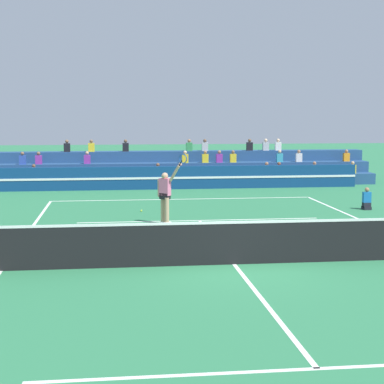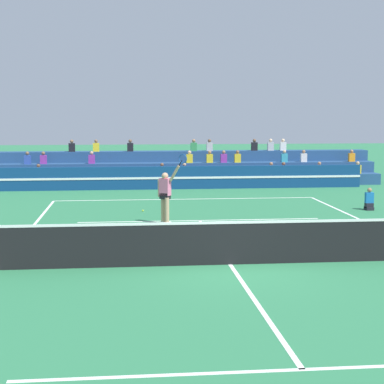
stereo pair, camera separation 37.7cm
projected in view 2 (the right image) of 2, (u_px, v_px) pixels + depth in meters
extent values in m
plane|color=#2D7A4C|center=(230.00, 265.00, 15.49)|extent=(120.00, 120.00, 0.00)
cube|color=white|center=(185.00, 199.00, 27.24)|extent=(11.00, 0.10, 0.01)
cube|color=white|center=(302.00, 369.00, 9.14)|extent=(8.25, 0.10, 0.01)
cube|color=white|center=(200.00, 220.00, 21.83)|extent=(8.25, 0.10, 0.01)
cube|color=white|center=(230.00, 264.00, 15.49)|extent=(0.10, 12.85, 0.01)
cube|color=black|center=(230.00, 244.00, 15.43)|extent=(11.90, 0.02, 1.00)
cube|color=white|center=(230.00, 223.00, 15.36)|extent=(11.90, 0.04, 0.06)
cube|color=navy|center=(178.00, 178.00, 30.83)|extent=(18.00, 0.24, 1.10)
cube|color=white|center=(178.00, 178.00, 30.71)|extent=(18.00, 0.02, 0.10)
cube|color=navy|center=(176.00, 181.00, 32.13)|extent=(20.92, 0.95, 0.55)
cube|color=silver|center=(319.00, 170.00, 32.63)|extent=(0.32, 0.22, 0.44)
sphere|color=#9E7051|center=(319.00, 163.00, 32.60)|extent=(0.18, 0.18, 0.18)
cube|color=silver|center=(271.00, 170.00, 32.38)|extent=(0.32, 0.22, 0.44)
sphere|color=#9E7051|center=(271.00, 164.00, 32.34)|extent=(0.18, 0.18, 0.18)
cube|color=yellow|center=(358.00, 169.00, 32.84)|extent=(0.32, 0.22, 0.44)
sphere|color=tan|center=(358.00, 163.00, 32.80)|extent=(0.18, 0.18, 0.18)
cube|color=#B2B2B7|center=(162.00, 171.00, 31.83)|extent=(0.32, 0.22, 0.44)
sphere|color=brown|center=(162.00, 165.00, 31.79)|extent=(0.18, 0.18, 0.18)
cube|color=#2D4CA5|center=(184.00, 171.00, 31.94)|extent=(0.32, 0.22, 0.44)
sphere|color=tan|center=(184.00, 165.00, 31.90)|extent=(0.18, 0.18, 0.18)
cube|color=pink|center=(283.00, 170.00, 32.45)|extent=(0.32, 0.22, 0.44)
sphere|color=brown|center=(284.00, 164.00, 32.41)|extent=(0.18, 0.18, 0.18)
cube|color=silver|center=(39.00, 172.00, 31.22)|extent=(0.32, 0.22, 0.44)
sphere|color=brown|center=(38.00, 166.00, 31.18)|extent=(0.18, 0.18, 0.18)
cube|color=navy|center=(175.00, 173.00, 33.03)|extent=(20.92, 0.95, 1.10)
cube|color=yellow|center=(238.00, 158.00, 33.10)|extent=(0.32, 0.22, 0.44)
sphere|color=brown|center=(238.00, 152.00, 33.06)|extent=(0.18, 0.18, 0.18)
cube|color=purple|center=(224.00, 158.00, 33.02)|extent=(0.32, 0.22, 0.44)
sphere|color=#9E7051|center=(224.00, 152.00, 32.98)|extent=(0.18, 0.18, 0.18)
cube|color=purple|center=(92.00, 159.00, 32.34)|extent=(0.32, 0.22, 0.44)
sphere|color=tan|center=(92.00, 153.00, 32.30)|extent=(0.18, 0.18, 0.18)
cube|color=purple|center=(43.00, 160.00, 32.10)|extent=(0.32, 0.22, 0.44)
sphere|color=brown|center=(43.00, 153.00, 32.06)|extent=(0.18, 0.18, 0.18)
cube|color=teal|center=(284.00, 158.00, 33.34)|extent=(0.32, 0.22, 0.44)
sphere|color=tan|center=(284.00, 152.00, 33.31)|extent=(0.18, 0.18, 0.18)
cube|color=yellow|center=(210.00, 158.00, 32.95)|extent=(0.32, 0.22, 0.44)
sphere|color=#9E7051|center=(210.00, 152.00, 32.91)|extent=(0.18, 0.18, 0.18)
cube|color=#2D4CA5|center=(28.00, 160.00, 32.02)|extent=(0.32, 0.22, 0.44)
sphere|color=brown|center=(27.00, 153.00, 31.98)|extent=(0.18, 0.18, 0.18)
cube|color=silver|center=(304.00, 158.00, 33.45)|extent=(0.32, 0.22, 0.44)
sphere|color=#9E7051|center=(304.00, 152.00, 33.41)|extent=(0.18, 0.18, 0.18)
cube|color=yellow|center=(189.00, 159.00, 32.84)|extent=(0.32, 0.22, 0.44)
sphere|color=beige|center=(189.00, 152.00, 32.80)|extent=(0.18, 0.18, 0.18)
cube|color=orange|center=(352.00, 157.00, 33.71)|extent=(0.32, 0.22, 0.44)
sphere|color=#9E7051|center=(352.00, 151.00, 33.67)|extent=(0.18, 0.18, 0.18)
cube|color=navy|center=(173.00, 167.00, 33.94)|extent=(20.92, 0.95, 1.65)
cube|color=#B2B2B7|center=(271.00, 146.00, 34.16)|extent=(0.32, 0.22, 0.44)
sphere|color=beige|center=(271.00, 140.00, 34.12)|extent=(0.18, 0.18, 0.18)
cube|color=black|center=(72.00, 147.00, 33.11)|extent=(0.32, 0.22, 0.44)
sphere|color=brown|center=(72.00, 141.00, 33.07)|extent=(0.18, 0.18, 0.18)
cube|color=black|center=(130.00, 147.00, 33.41)|extent=(0.32, 0.22, 0.44)
sphere|color=brown|center=(130.00, 141.00, 33.37)|extent=(0.18, 0.18, 0.18)
cube|color=#B2B2B7|center=(209.00, 147.00, 33.83)|extent=(0.32, 0.22, 0.44)
sphere|color=brown|center=(210.00, 141.00, 33.79)|extent=(0.18, 0.18, 0.18)
cube|color=yellow|center=(96.00, 147.00, 33.23)|extent=(0.32, 0.22, 0.44)
sphere|color=brown|center=(96.00, 141.00, 33.19)|extent=(0.18, 0.18, 0.18)
cube|color=silver|center=(283.00, 146.00, 34.23)|extent=(0.32, 0.22, 0.44)
sphere|color=beige|center=(283.00, 140.00, 34.19)|extent=(0.18, 0.18, 0.18)
cube|color=#338C4C|center=(194.00, 147.00, 33.75)|extent=(0.32, 0.22, 0.44)
sphere|color=#9E7051|center=(194.00, 141.00, 33.71)|extent=(0.18, 0.18, 0.18)
cube|color=black|center=(254.00, 147.00, 34.07)|extent=(0.32, 0.22, 0.44)
sphere|color=brown|center=(254.00, 140.00, 34.03)|extent=(0.18, 0.18, 0.18)
cube|color=black|center=(369.00, 208.00, 24.20)|extent=(0.28, 0.36, 0.12)
cube|color=black|center=(369.00, 205.00, 24.18)|extent=(0.28, 0.24, 0.18)
cube|color=#1966B2|center=(369.00, 198.00, 24.15)|extent=(0.30, 0.18, 0.40)
sphere|color=#9E7051|center=(370.00, 190.00, 24.11)|extent=(0.17, 0.17, 0.17)
cylinder|color=tan|center=(163.00, 210.00, 21.12)|extent=(0.14, 0.14, 0.90)
cylinder|color=tan|center=(167.00, 211.00, 20.93)|extent=(0.14, 0.14, 0.90)
cube|color=black|center=(165.00, 196.00, 20.99)|extent=(0.37, 0.36, 0.20)
cube|color=pink|center=(165.00, 187.00, 20.95)|extent=(0.40, 0.38, 0.56)
sphere|color=tan|center=(165.00, 176.00, 20.90)|extent=(0.22, 0.22, 0.22)
cube|color=white|center=(164.00, 222.00, 21.20)|extent=(0.26, 0.28, 0.09)
cube|color=white|center=(168.00, 223.00, 21.01)|extent=(0.26, 0.28, 0.09)
cylinder|color=tan|center=(159.00, 188.00, 21.09)|extent=(0.09, 0.09, 0.56)
cylinder|color=tan|center=(175.00, 173.00, 20.68)|extent=(0.37, 0.33, 0.55)
cylinder|color=black|center=(180.00, 163.00, 20.51)|extent=(0.14, 0.12, 0.20)
torus|color=#1E4C99|center=(183.00, 159.00, 20.44)|extent=(0.35, 0.29, 0.43)
sphere|color=#C6DB33|center=(143.00, 211.00, 23.83)|extent=(0.07, 0.07, 0.07)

